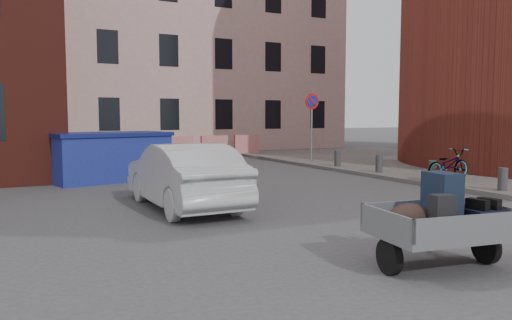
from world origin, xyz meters
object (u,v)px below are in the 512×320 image
dumpster (109,156)px  silver_car (183,176)px  trailer (440,221)px  bicycle (448,165)px

dumpster → silver_car: 5.26m
trailer → silver_car: (-1.46, 5.42, 0.06)m
bicycle → silver_car: bearing=83.2°
dumpster → bicycle: size_ratio=2.21×
trailer → silver_car: silver_car is taller
trailer → bicycle: size_ratio=1.13×
trailer → silver_car: bearing=113.7°
trailer → silver_car: size_ratio=0.47×
trailer → bicycle: (6.07, 5.33, -0.05)m
trailer → dumpster: size_ratio=0.51×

